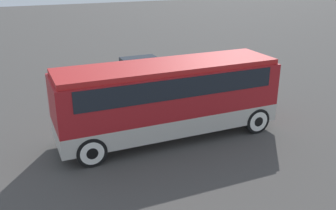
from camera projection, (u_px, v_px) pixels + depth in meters
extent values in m
plane|color=#423F3D|center=(168.00, 137.00, 16.42)|extent=(120.00, 120.00, 0.00)
cube|color=#B7B2A8|center=(168.00, 118.00, 16.10)|extent=(9.43, 2.60, 0.77)
cube|color=maroon|center=(168.00, 90.00, 15.65)|extent=(9.43, 2.60, 1.81)
cube|color=black|center=(168.00, 79.00, 15.49)|extent=(8.29, 2.64, 0.81)
cube|color=#B21E1E|center=(168.00, 66.00, 15.29)|extent=(9.24, 2.39, 0.22)
cube|color=maroon|center=(257.00, 83.00, 17.45)|extent=(0.36, 2.49, 2.06)
cylinder|color=black|center=(257.00, 121.00, 16.61)|extent=(1.16, 0.28, 1.16)
cylinder|color=silver|center=(257.00, 121.00, 16.61)|extent=(0.90, 0.30, 0.90)
cylinder|color=black|center=(257.00, 121.00, 16.61)|extent=(0.44, 0.32, 0.44)
cylinder|color=black|center=(228.00, 103.00, 18.65)|extent=(1.16, 0.28, 1.16)
cylinder|color=silver|center=(228.00, 103.00, 18.65)|extent=(0.90, 0.30, 0.90)
cylinder|color=black|center=(228.00, 103.00, 18.65)|extent=(0.44, 0.32, 0.44)
cylinder|color=black|center=(91.00, 152.00, 13.84)|extent=(1.16, 0.28, 1.16)
cylinder|color=silver|center=(91.00, 152.00, 13.84)|extent=(0.90, 0.30, 0.90)
cylinder|color=black|center=(91.00, 152.00, 13.84)|extent=(0.44, 0.32, 0.44)
cylinder|color=black|center=(79.00, 128.00, 15.88)|extent=(1.16, 0.28, 1.16)
cylinder|color=silver|center=(79.00, 128.00, 15.88)|extent=(0.90, 0.30, 0.90)
cylinder|color=black|center=(79.00, 128.00, 15.88)|extent=(0.44, 0.32, 0.44)
cube|color=#7A6B5B|center=(143.00, 71.00, 24.28)|extent=(4.45, 1.81, 0.68)
cube|color=black|center=(140.00, 62.00, 24.00)|extent=(2.31, 1.63, 0.51)
cylinder|color=black|center=(172.00, 75.00, 24.32)|extent=(0.69, 0.22, 0.69)
cylinder|color=black|center=(172.00, 75.00, 24.32)|extent=(0.26, 0.26, 0.26)
cylinder|color=black|center=(163.00, 69.00, 25.72)|extent=(0.69, 0.22, 0.69)
cylinder|color=black|center=(163.00, 69.00, 25.72)|extent=(0.26, 0.26, 0.26)
cylinder|color=black|center=(121.00, 81.00, 23.02)|extent=(0.69, 0.22, 0.69)
cylinder|color=black|center=(121.00, 81.00, 23.02)|extent=(0.26, 0.26, 0.26)
cylinder|color=black|center=(113.00, 74.00, 24.42)|extent=(0.69, 0.22, 0.69)
cylinder|color=black|center=(113.00, 74.00, 24.42)|extent=(0.26, 0.26, 0.26)
cube|color=maroon|center=(139.00, 82.00, 22.03)|extent=(4.31, 1.81, 0.57)
cube|color=black|center=(136.00, 74.00, 21.78)|extent=(2.24, 1.63, 0.46)
cylinder|color=black|center=(170.00, 86.00, 22.02)|extent=(0.70, 0.22, 0.70)
cylinder|color=black|center=(170.00, 86.00, 22.02)|extent=(0.27, 0.26, 0.27)
cylinder|color=black|center=(160.00, 79.00, 23.42)|extent=(0.70, 0.22, 0.70)
cylinder|color=black|center=(160.00, 79.00, 23.42)|extent=(0.27, 0.26, 0.27)
cylinder|color=black|center=(116.00, 93.00, 20.78)|extent=(0.70, 0.22, 0.70)
cylinder|color=black|center=(116.00, 93.00, 20.78)|extent=(0.27, 0.26, 0.27)
cylinder|color=black|center=(108.00, 85.00, 22.17)|extent=(0.70, 0.22, 0.70)
cylinder|color=black|center=(108.00, 85.00, 22.17)|extent=(0.27, 0.26, 0.27)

